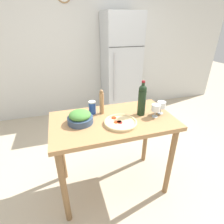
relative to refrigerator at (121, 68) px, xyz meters
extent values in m
plane|color=#BCAD93|center=(-0.69, -1.74, -0.94)|extent=(14.00, 14.00, 0.00)
cube|color=silver|center=(-0.69, 0.35, 0.36)|extent=(6.40, 0.06, 2.60)
cube|color=#B7BCC1|center=(0.00, 0.00, 0.00)|extent=(0.63, 0.60, 1.88)
cube|color=black|center=(0.00, -0.30, 0.41)|extent=(0.62, 0.01, 0.01)
cylinder|color=#B2B2B7|center=(-0.22, -0.32, -0.09)|extent=(0.02, 0.02, 0.85)
cube|color=#A87A4C|center=(-0.69, -1.74, -0.08)|extent=(1.18, 0.66, 0.04)
cylinder|color=olive|center=(-1.22, -2.01, -0.52)|extent=(0.06, 0.06, 0.84)
cylinder|color=olive|center=(-0.16, -2.01, -0.52)|extent=(0.06, 0.06, 0.84)
cylinder|color=olive|center=(-1.22, -1.47, -0.52)|extent=(0.06, 0.06, 0.84)
cylinder|color=olive|center=(-0.16, -1.47, -0.52)|extent=(0.06, 0.06, 0.84)
cylinder|color=black|center=(-0.39, -1.73, 0.07)|extent=(0.08, 0.08, 0.25)
sphere|color=black|center=(-0.39, -1.73, 0.21)|extent=(0.08, 0.08, 0.08)
cylinder|color=black|center=(-0.39, -1.73, 0.24)|extent=(0.03, 0.03, 0.06)
cylinder|color=maroon|center=(-0.39, -1.73, 0.28)|extent=(0.03, 0.03, 0.02)
cylinder|color=silver|center=(-0.28, -1.81, -0.06)|extent=(0.06, 0.06, 0.00)
cylinder|color=silver|center=(-0.28, -1.81, -0.02)|extent=(0.01, 0.01, 0.06)
cylinder|color=white|center=(-0.28, -1.81, 0.04)|extent=(0.08, 0.08, 0.07)
cylinder|color=maroon|center=(-0.28, -1.81, 0.02)|extent=(0.07, 0.07, 0.03)
cylinder|color=silver|center=(-0.19, -1.76, -0.06)|extent=(0.06, 0.06, 0.00)
cylinder|color=silver|center=(-0.19, -1.76, -0.02)|extent=(0.01, 0.01, 0.06)
cylinder|color=white|center=(-0.19, -1.76, 0.04)|extent=(0.08, 0.08, 0.07)
cylinder|color=maroon|center=(-0.19, -1.76, 0.01)|extent=(0.07, 0.07, 0.01)
cylinder|color=#AD7F51|center=(-0.76, -1.59, 0.05)|extent=(0.04, 0.04, 0.22)
sphere|color=#936C45|center=(-0.76, -1.59, 0.18)|extent=(0.04, 0.04, 0.04)
cylinder|color=#384C6B|center=(-1.00, -1.72, -0.03)|extent=(0.23, 0.23, 0.06)
ellipsoid|color=#478438|center=(-1.00, -1.72, 0.02)|extent=(0.20, 0.20, 0.08)
cylinder|color=#DBC189|center=(-0.65, -1.84, -0.05)|extent=(0.30, 0.30, 0.02)
torus|color=#DBC189|center=(-0.65, -1.84, -0.04)|extent=(0.30, 0.30, 0.02)
cylinder|color=red|center=(-0.68, -1.75, -0.04)|extent=(0.05, 0.05, 0.01)
cylinder|color=red|center=(-0.66, -1.84, -0.04)|extent=(0.04, 0.04, 0.01)
cylinder|color=red|center=(-0.69, -1.83, -0.04)|extent=(0.04, 0.04, 0.01)
cylinder|color=#BD3516|center=(-0.66, -1.84, -0.04)|extent=(0.05, 0.05, 0.01)
cylinder|color=red|center=(-0.66, -1.84, -0.04)|extent=(0.03, 0.03, 0.01)
cylinder|color=red|center=(-0.65, -1.85, -0.04)|extent=(0.04, 0.04, 0.01)
cylinder|color=#284CA3|center=(-0.85, -1.56, 0.00)|extent=(0.07, 0.07, 0.12)
cylinder|color=white|center=(-0.85, -1.56, 0.07)|extent=(0.07, 0.07, 0.01)
camera|label=1|loc=(-1.12, -3.13, 0.77)|focal=28.00mm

